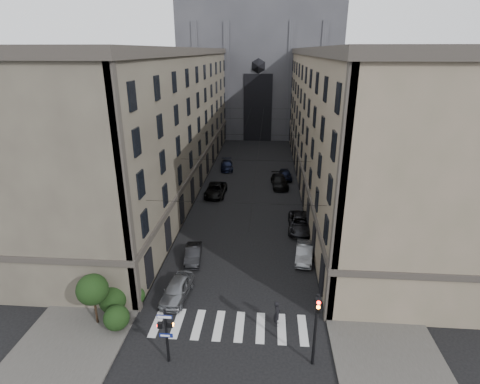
% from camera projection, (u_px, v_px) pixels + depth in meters
% --- Properties ---
extents(ground, '(260.00, 260.00, 0.00)m').
position_uv_depth(ground, '(220.00, 384.00, 22.19)').
color(ground, black).
rests_on(ground, ground).
extents(sidewalk_left, '(7.00, 80.00, 0.15)m').
position_uv_depth(sidewalk_left, '(181.00, 181.00, 56.47)').
color(sidewalk_left, '#383533').
rests_on(sidewalk_left, ground).
extents(sidewalk_right, '(7.00, 80.00, 0.15)m').
position_uv_depth(sidewalk_right, '(322.00, 184.00, 54.95)').
color(sidewalk_right, '#383533').
rests_on(sidewalk_right, ground).
extents(zebra_crossing, '(11.00, 3.20, 0.01)m').
position_uv_depth(zebra_crossing, '(229.00, 326.00, 26.84)').
color(zebra_crossing, beige).
rests_on(zebra_crossing, ground).
extents(building_left, '(13.60, 60.60, 18.85)m').
position_uv_depth(building_left, '(158.00, 119.00, 53.38)').
color(building_left, '#494238').
rests_on(building_left, ground).
extents(building_right, '(13.60, 60.60, 18.85)m').
position_uv_depth(building_right, '(349.00, 121.00, 51.45)').
color(building_right, '#645C48').
rests_on(building_right, ground).
extents(gothic_tower, '(35.00, 23.00, 58.00)m').
position_uv_depth(gothic_tower, '(260.00, 54.00, 85.72)').
color(gothic_tower, '#2D2D33').
rests_on(gothic_tower, ground).
extents(pedestrian_signal_left, '(1.02, 0.38, 4.00)m').
position_uv_depth(pedestrian_signal_left, '(166.00, 332.00, 23.01)').
color(pedestrian_signal_left, black).
rests_on(pedestrian_signal_left, ground).
extents(traffic_light_right, '(0.34, 0.50, 5.20)m').
position_uv_depth(traffic_light_right, '(316.00, 322.00, 22.40)').
color(traffic_light_right, black).
rests_on(traffic_light_right, ground).
extents(shrub_cluster, '(3.90, 4.40, 3.90)m').
position_uv_depth(shrub_cluster, '(108.00, 299.00, 26.84)').
color(shrub_cluster, black).
rests_on(shrub_cluster, sidewalk_left).
extents(tram_wires, '(14.00, 60.00, 0.43)m').
position_uv_depth(tram_wires, '(251.00, 135.00, 52.82)').
color(tram_wires, black).
rests_on(tram_wires, ground).
extents(car_left_near, '(2.29, 4.71, 1.55)m').
position_uv_depth(car_left_near, '(177.00, 289.00, 29.69)').
color(car_left_near, slate).
rests_on(car_left_near, ground).
extents(car_left_midnear, '(1.84, 4.15, 1.33)m').
position_uv_depth(car_left_midnear, '(193.00, 254.00, 34.99)').
color(car_left_midnear, black).
rests_on(car_left_midnear, ground).
extents(car_left_midfar, '(2.71, 5.67, 1.56)m').
position_uv_depth(car_left_midfar, '(216.00, 190.00, 50.69)').
color(car_left_midfar, black).
rests_on(car_left_midfar, ground).
extents(car_left_far, '(2.56, 5.05, 1.40)m').
position_uv_depth(car_left_far, '(227.00, 165.00, 61.80)').
color(car_left_far, black).
rests_on(car_left_far, ground).
extents(car_right_near, '(2.03, 4.48, 1.43)m').
position_uv_depth(car_right_near, '(304.00, 253.00, 35.12)').
color(car_right_near, slate).
rests_on(car_right_near, ground).
extents(car_right_midnear, '(2.89, 5.88, 1.61)m').
position_uv_depth(car_right_midnear, '(300.00, 223.00, 40.94)').
color(car_right_midnear, black).
rests_on(car_right_midnear, ground).
extents(car_right_midfar, '(2.70, 5.60, 1.57)m').
position_uv_depth(car_right_midfar, '(279.00, 181.00, 53.98)').
color(car_right_midfar, black).
rests_on(car_right_midfar, ground).
extents(car_right_far, '(2.02, 4.36, 1.45)m').
position_uv_depth(car_right_far, '(286.00, 174.00, 57.20)').
color(car_right_far, black).
rests_on(car_right_far, ground).
extents(pedestrian, '(0.54, 0.76, 1.97)m').
position_uv_depth(pedestrian, '(277.00, 313.00, 26.63)').
color(pedestrian, black).
rests_on(pedestrian, ground).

